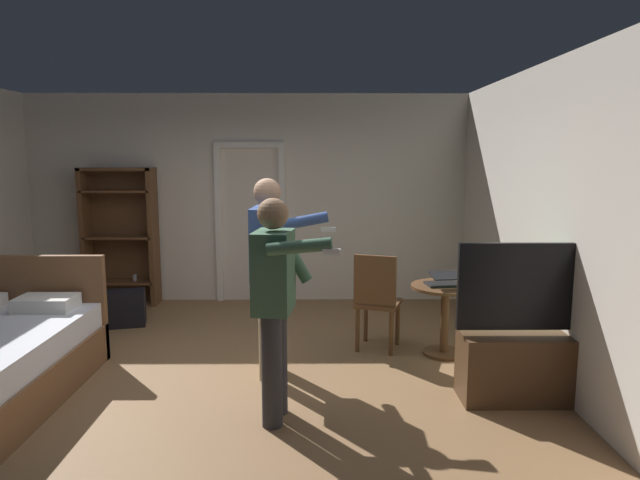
{
  "coord_description": "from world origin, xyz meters",
  "views": [
    {
      "loc": [
        0.9,
        -4.73,
        1.94
      ],
      "look_at": [
        0.94,
        0.15,
        1.21
      ],
      "focal_mm": 31.26,
      "sensor_mm": 36.0,
      "label": 1
    }
  ],
  "objects_px": {
    "bookshelf": "(121,231)",
    "person_striped_shirt": "(269,261)",
    "suitcase_dark": "(123,308)",
    "side_table": "(445,308)",
    "bottle_on_table": "(463,277)",
    "wooden_chair": "(377,298)",
    "person_blue_shirt": "(275,296)",
    "tv_flatscreen": "(529,354)",
    "laptop": "(444,281)"
  },
  "relations": [
    {
      "from": "suitcase_dark",
      "to": "person_striped_shirt",
      "type": "bearing_deg",
      "value": -52.73
    },
    {
      "from": "tv_flatscreen",
      "to": "wooden_chair",
      "type": "distance_m",
      "value": 1.6
    },
    {
      "from": "person_blue_shirt",
      "to": "wooden_chair",
      "type": "bearing_deg",
      "value": 58.62
    },
    {
      "from": "tv_flatscreen",
      "to": "person_blue_shirt",
      "type": "relative_size",
      "value": 0.78
    },
    {
      "from": "bookshelf",
      "to": "bottle_on_table",
      "type": "distance_m",
      "value": 4.47
    },
    {
      "from": "bookshelf",
      "to": "wooden_chair",
      "type": "bearing_deg",
      "value": -30.48
    },
    {
      "from": "person_striped_shirt",
      "to": "wooden_chair",
      "type": "bearing_deg",
      "value": 30.6
    },
    {
      "from": "person_blue_shirt",
      "to": "person_striped_shirt",
      "type": "distance_m",
      "value": 0.89
    },
    {
      "from": "laptop",
      "to": "person_blue_shirt",
      "type": "xyz_separation_m",
      "value": [
        -1.54,
        -1.32,
        0.19
      ]
    },
    {
      "from": "bookshelf",
      "to": "side_table",
      "type": "bearing_deg",
      "value": -27.43
    },
    {
      "from": "bookshelf",
      "to": "laptop",
      "type": "bearing_deg",
      "value": -28.08
    },
    {
      "from": "bottle_on_table",
      "to": "person_striped_shirt",
      "type": "xyz_separation_m",
      "value": [
        -1.81,
        -0.4,
        0.24
      ]
    },
    {
      "from": "bottle_on_table",
      "to": "person_striped_shirt",
      "type": "distance_m",
      "value": 1.87
    },
    {
      "from": "side_table",
      "to": "wooden_chair",
      "type": "xyz_separation_m",
      "value": [
        -0.66,
        0.12,
        0.07
      ]
    },
    {
      "from": "laptop",
      "to": "suitcase_dark",
      "type": "relative_size",
      "value": 0.73
    },
    {
      "from": "tv_flatscreen",
      "to": "suitcase_dark",
      "type": "distance_m",
      "value": 4.43
    },
    {
      "from": "bottle_on_table",
      "to": "wooden_chair",
      "type": "relative_size",
      "value": 0.23
    },
    {
      "from": "tv_flatscreen",
      "to": "bottle_on_table",
      "type": "distance_m",
      "value": 1.09
    },
    {
      "from": "tv_flatscreen",
      "to": "bottle_on_table",
      "type": "height_order",
      "value": "tv_flatscreen"
    },
    {
      "from": "side_table",
      "to": "suitcase_dark",
      "type": "relative_size",
      "value": 1.4
    },
    {
      "from": "tv_flatscreen",
      "to": "suitcase_dark",
      "type": "relative_size",
      "value": 2.56
    },
    {
      "from": "wooden_chair",
      "to": "person_striped_shirt",
      "type": "xyz_separation_m",
      "value": [
        -1.01,
        -0.6,
        0.49
      ]
    },
    {
      "from": "person_striped_shirt",
      "to": "suitcase_dark",
      "type": "distance_m",
      "value": 2.49
    },
    {
      "from": "wooden_chair",
      "to": "person_blue_shirt",
      "type": "bearing_deg",
      "value": -121.38
    },
    {
      "from": "bottle_on_table",
      "to": "bookshelf",
      "type": "bearing_deg",
      "value": 152.49
    },
    {
      "from": "bookshelf",
      "to": "bottle_on_table",
      "type": "bearing_deg",
      "value": -27.51
    },
    {
      "from": "wooden_chair",
      "to": "person_striped_shirt",
      "type": "relative_size",
      "value": 0.56
    },
    {
      "from": "laptop",
      "to": "bottle_on_table",
      "type": "distance_m",
      "value": 0.17
    },
    {
      "from": "tv_flatscreen",
      "to": "person_striped_shirt",
      "type": "bearing_deg",
      "value": 165.02
    },
    {
      "from": "side_table",
      "to": "laptop",
      "type": "bearing_deg",
      "value": -119.73
    },
    {
      "from": "bottle_on_table",
      "to": "wooden_chair",
      "type": "distance_m",
      "value": 0.86
    },
    {
      "from": "bookshelf",
      "to": "person_striped_shirt",
      "type": "height_order",
      "value": "bookshelf"
    },
    {
      "from": "side_table",
      "to": "person_blue_shirt",
      "type": "bearing_deg",
      "value": -138.93
    },
    {
      "from": "side_table",
      "to": "wooden_chair",
      "type": "bearing_deg",
      "value": 169.63
    },
    {
      "from": "person_striped_shirt",
      "to": "suitcase_dark",
      "type": "xyz_separation_m",
      "value": [
        -1.83,
        1.47,
        -0.83
      ]
    },
    {
      "from": "bottle_on_table",
      "to": "person_blue_shirt",
      "type": "relative_size",
      "value": 0.14
    },
    {
      "from": "bookshelf",
      "to": "wooden_chair",
      "type": "relative_size",
      "value": 1.82
    },
    {
      "from": "tv_flatscreen",
      "to": "person_blue_shirt",
      "type": "bearing_deg",
      "value": -170.96
    },
    {
      "from": "laptop",
      "to": "side_table",
      "type": "bearing_deg",
      "value": 60.27
    },
    {
      "from": "person_striped_shirt",
      "to": "bottle_on_table",
      "type": "bearing_deg",
      "value": 12.45
    },
    {
      "from": "side_table",
      "to": "bookshelf",
      "type": "bearing_deg",
      "value": 152.57
    },
    {
      "from": "bookshelf",
      "to": "suitcase_dark",
      "type": "bearing_deg",
      "value": -72.01
    },
    {
      "from": "bottle_on_table",
      "to": "person_blue_shirt",
      "type": "distance_m",
      "value": 2.13
    },
    {
      "from": "tv_flatscreen",
      "to": "person_striped_shirt",
      "type": "xyz_separation_m",
      "value": [
        -2.1,
        0.56,
        0.65
      ]
    },
    {
      "from": "side_table",
      "to": "person_blue_shirt",
      "type": "height_order",
      "value": "person_blue_shirt"
    },
    {
      "from": "bookshelf",
      "to": "laptop",
      "type": "relative_size",
      "value": 4.89
    },
    {
      "from": "bookshelf",
      "to": "bottle_on_table",
      "type": "height_order",
      "value": "bookshelf"
    },
    {
      "from": "tv_flatscreen",
      "to": "wooden_chair",
      "type": "relative_size",
      "value": 1.3
    },
    {
      "from": "bookshelf",
      "to": "wooden_chair",
      "type": "height_order",
      "value": "bookshelf"
    },
    {
      "from": "wooden_chair",
      "to": "suitcase_dark",
      "type": "bearing_deg",
      "value": 162.93
    }
  ]
}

